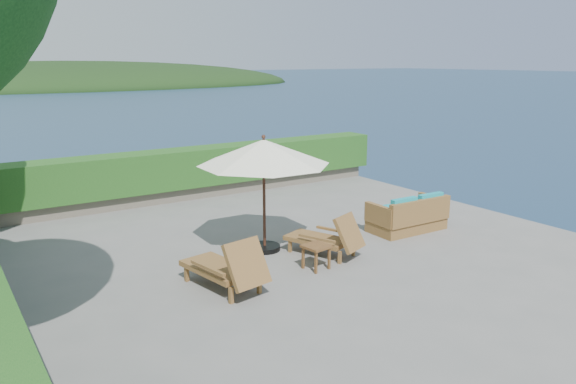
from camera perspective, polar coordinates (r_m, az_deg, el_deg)
ground at (r=10.81m, az=1.00°, el=-6.70°), size 12.00×12.00×0.00m
foundation at (r=11.44m, az=0.97°, el=-14.02°), size 12.00×12.00×3.00m
offshore_island at (r=151.68m, az=-21.89°, el=9.90°), size 126.00×57.60×12.60m
planter_wall_far at (r=15.52m, az=-10.71°, el=-0.02°), size 12.00×0.60×0.36m
hedge_far at (r=15.38m, az=-10.82°, el=2.41°), size 12.40×0.90×1.00m
patio_umbrella at (r=10.77m, az=-2.49°, el=3.95°), size 3.33×3.33×2.31m
lounge_left at (r=9.30m, az=-6.20°, el=-7.59°), size 0.96×1.75×0.95m
lounge_right at (r=10.85m, az=4.05°, el=-4.62°), size 1.14×1.63×0.87m
side_table at (r=10.15m, az=2.88°, el=-5.85°), size 0.48×0.48×0.45m
wicker_loveseat at (r=12.65m, az=12.15°, el=-2.45°), size 1.74×0.91×0.85m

